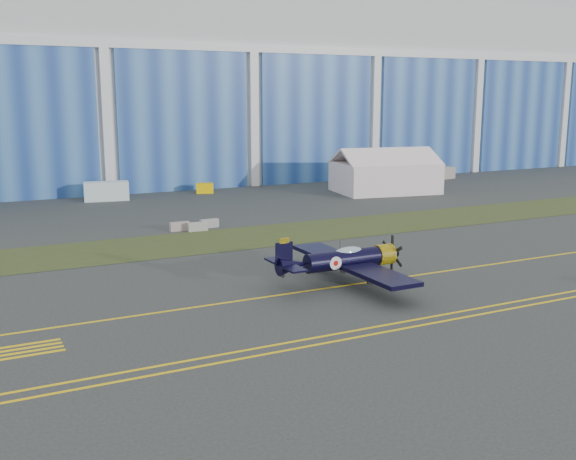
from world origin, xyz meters
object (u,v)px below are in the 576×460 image
tug (205,188)px  tent (385,170)px  shipping_container (106,191)px  warbird (343,260)px

tug → tent: bearing=-6.2°
tent → shipping_container: bearing=174.9°
tent → tug: size_ratio=6.40×
shipping_container → tug: 14.06m
tent → tug: tent is taller
warbird → shipping_container: size_ratio=2.41×
tent → tug: (-23.52, 10.71, -2.52)m
warbird → shipping_container: 49.48m
warbird → tent: tent is taller
tent → shipping_container: size_ratio=2.69×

